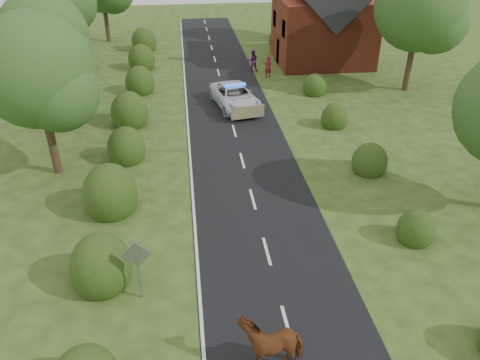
{
  "coord_description": "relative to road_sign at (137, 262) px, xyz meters",
  "views": [
    {
      "loc": [
        -2.98,
        -10.94,
        12.48
      ],
      "look_at": [
        -0.66,
        7.75,
        1.3
      ],
      "focal_mm": 35.0,
      "sensor_mm": 36.0,
      "label": 1
    }
  ],
  "objects": [
    {
      "name": "hedgerow_left",
      "position": [
        -1.51,
        9.69,
        -0.91
      ],
      "size": [
        2.75,
        50.41,
        3.0
      ],
      "color": "black",
      "rests_on": "ground"
    },
    {
      "name": "road_markings",
      "position": [
        3.4,
        10.93,
        -1.63
      ],
      "size": [
        4.96,
        70.0,
        0.01
      ],
      "color": "white",
      "rests_on": "road"
    },
    {
      "name": "pedestrian_red",
      "position": [
        8.97,
        24.29,
        -0.75
      ],
      "size": [
        0.78,
        0.66,
        1.81
      ],
      "primitive_type": "imported",
      "rotation": [
        0.0,
        0.0,
        3.56
      ],
      "color": "maroon",
      "rests_on": "ground"
    },
    {
      "name": "tree_left_a",
      "position": [
        -4.75,
        9.86,
        3.69
      ],
      "size": [
        5.74,
        5.6,
        8.38
      ],
      "color": "#332316",
      "rests_on": "ground"
    },
    {
      "name": "house",
      "position": [
        14.49,
        28.0,
        2.13
      ],
      "size": [
        8.0,
        7.4,
        9.17
      ],
      "color": "maroon",
      "rests_on": "ground"
    },
    {
      "name": "cow",
      "position": [
        4.18,
        -3.3,
        -0.84
      ],
      "size": [
        2.43,
        1.51,
        1.62
      ],
      "primitive_type": "imported",
      "rotation": [
        0.0,
        0.0,
        -1.43
      ],
      "color": "brown",
      "rests_on": "ground"
    },
    {
      "name": "ground",
      "position": [
        5.0,
        -2.0,
        -1.65
      ],
      "size": [
        120.0,
        120.0,
        0.0
      ],
      "primitive_type": "plane",
      "color": "#30411A"
    },
    {
      "name": "hedgerow_right",
      "position": [
        11.6,
        9.21,
        -1.1
      ],
      "size": [
        2.1,
        45.78,
        2.1
      ],
      "color": "black",
      "rests_on": "ground"
    },
    {
      "name": "pedestrian_purple",
      "position": [
        7.97,
        26.13,
        -0.75
      ],
      "size": [
        0.88,
        0.69,
        1.8
      ],
      "primitive_type": "imported",
      "rotation": [
        0.0,
        0.0,
        3.13
      ],
      "color": "#601B76",
      "rests_on": "ground"
    },
    {
      "name": "police_van",
      "position": [
        5.52,
        18.06,
        -0.88
      ],
      "size": [
        3.56,
        5.94,
        1.68
      ],
      "rotation": [
        0.0,
        0.0,
        0.19
      ],
      "color": "silver",
      "rests_on": "ground"
    },
    {
      "name": "tree_right_b",
      "position": [
        19.29,
        19.84,
        4.28
      ],
      "size": [
        6.56,
        6.4,
        9.4
      ],
      "color": "#332316",
      "rests_on": "ground"
    },
    {
      "name": "road_sign",
      "position": [
        0.0,
        0.0,
        0.0
      ],
      "size": [
        1.06,
        0.08,
        2.53
      ],
      "color": "gray",
      "rests_on": "ground"
    },
    {
      "name": "tree_left_b",
      "position": [
        -6.25,
        17.86,
        3.39
      ],
      "size": [
        5.74,
        5.6,
        8.07
      ],
      "color": "#332316",
      "rests_on": "ground"
    },
    {
      "name": "road",
      "position": [
        5.0,
        13.0,
        -1.64
      ],
      "size": [
        6.0,
        70.0,
        0.02
      ],
      "primitive_type": "cube",
      "color": "black",
      "rests_on": "ground"
    }
  ]
}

